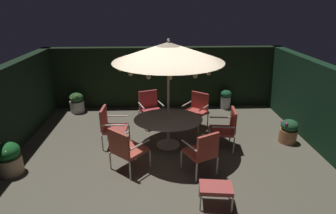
# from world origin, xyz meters

# --- Properties ---
(ground_plane) EXTENTS (7.89, 6.71, 0.02)m
(ground_plane) POSITION_xyz_m (0.00, 0.00, -0.01)
(ground_plane) COLOR #5E5949
(hedge_backdrop_rear) EXTENTS (7.89, 0.30, 2.03)m
(hedge_backdrop_rear) POSITION_xyz_m (0.00, 3.21, 1.01)
(hedge_backdrop_rear) COLOR black
(hedge_backdrop_rear) RESTS_ON ground_plane
(hedge_backdrop_right) EXTENTS (0.30, 6.71, 2.03)m
(hedge_backdrop_right) POSITION_xyz_m (3.79, 0.00, 1.01)
(hedge_backdrop_right) COLOR black
(hedge_backdrop_right) RESTS_ON ground_plane
(patio_dining_table) EXTENTS (1.69, 1.42, 0.74)m
(patio_dining_table) POSITION_xyz_m (0.03, 0.33, 0.62)
(patio_dining_table) COLOR silver
(patio_dining_table) RESTS_ON ground_plane
(patio_umbrella) EXTENTS (2.55, 2.55, 2.66)m
(patio_umbrella) POSITION_xyz_m (0.03, 0.33, 2.37)
(patio_umbrella) COLOR silver
(patio_umbrella) RESTS_ON ground_plane
(patio_chair_north) EXTENTS (0.82, 0.81, 0.99)m
(patio_chair_north) POSITION_xyz_m (0.90, 1.44, 0.56)
(patio_chair_north) COLOR silver
(patio_chair_north) RESTS_ON ground_plane
(patio_chair_northeast) EXTENTS (0.78, 0.78, 0.98)m
(patio_chair_northeast) POSITION_xyz_m (-0.45, 1.67, 0.55)
(patio_chair_northeast) COLOR silver
(patio_chair_northeast) RESTS_ON ground_plane
(patio_chair_east) EXTENTS (0.64, 0.62, 1.01)m
(patio_chair_east) POSITION_xyz_m (-1.39, 0.40, 0.57)
(patio_chair_east) COLOR silver
(patio_chair_east) RESTS_ON ground_plane
(patio_chair_southeast) EXTENTS (0.90, 0.90, 0.99)m
(patio_chair_southeast) POSITION_xyz_m (-0.91, -0.73, 0.56)
(patio_chair_southeast) COLOR silver
(patio_chair_southeast) RESTS_ON ground_plane
(patio_chair_south) EXTENTS (0.77, 0.78, 0.99)m
(patio_chair_south) POSITION_xyz_m (0.68, -0.93, 0.56)
(patio_chair_south) COLOR silver
(patio_chair_south) RESTS_ON ground_plane
(patio_chair_southwest) EXTENTS (0.65, 0.66, 1.01)m
(patio_chair_southwest) POSITION_xyz_m (1.44, 0.18, 0.56)
(patio_chair_southwest) COLOR silver
(patio_chair_southwest) RESTS_ON ground_plane
(ottoman_footrest) EXTENTS (0.62, 0.44, 0.40)m
(ottoman_footrest) POSITION_xyz_m (0.78, -1.88, 0.35)
(ottoman_footrest) COLOR beige
(ottoman_footrest) RESTS_ON ground_plane
(potted_plant_right_far) EXTENTS (0.45, 0.45, 0.65)m
(potted_plant_right_far) POSITION_xyz_m (-2.86, 2.69, 0.33)
(potted_plant_right_far) COLOR silver
(potted_plant_right_far) RESTS_ON ground_plane
(potted_plant_back_left) EXTENTS (0.39, 0.39, 0.53)m
(potted_plant_back_left) POSITION_xyz_m (1.21, 2.51, 0.28)
(potted_plant_back_left) COLOR tan
(potted_plant_back_left) RESTS_ON ground_plane
(potted_plant_right_near) EXTENTS (0.36, 0.36, 0.64)m
(potted_plant_right_near) POSITION_xyz_m (2.09, 2.80, 0.35)
(potted_plant_right_near) COLOR silver
(potted_plant_right_near) RESTS_ON ground_plane
(potted_plant_left_far) EXTENTS (0.51, 0.51, 0.70)m
(potted_plant_left_far) POSITION_xyz_m (-3.37, -0.72, 0.36)
(potted_plant_left_far) COLOR tan
(potted_plant_left_far) RESTS_ON ground_plane
(potted_plant_left_near) EXTENTS (0.44, 0.44, 0.62)m
(potted_plant_left_near) POSITION_xyz_m (3.13, 0.37, 0.32)
(potted_plant_left_near) COLOR #AA6C45
(potted_plant_left_near) RESTS_ON ground_plane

